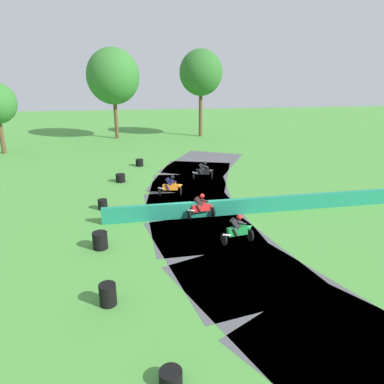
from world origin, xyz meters
The scene contains 15 objects.
ground_plane centered at (0.00, 0.00, 0.00)m, with size 120.00×120.00×0.00m, color #4C933D.
track_asphalt centered at (1.44, 0.06, 0.00)m, with size 11.42×34.97×0.01m.
safety_barrier centered at (5.64, 0.24, 0.45)m, with size 0.30×21.75×0.90m, color #1E8466.
motorcycle_lead_black centered at (1.75, 7.23, 0.66)m, with size 1.71×0.99×1.43m.
motorcycle_chase_orange centered at (-1.05, 3.87, 0.65)m, with size 1.71×0.94×1.43m.
motorcycle_trailing_red centered at (0.30, -0.10, 0.64)m, with size 1.67×0.92×1.43m.
motorcycle_fourth_green centered at (1.50, -3.41, 0.66)m, with size 1.68×0.95×1.43m.
tire_stack_near centered at (-3.08, 12.02, 0.30)m, with size 0.65×0.65×0.60m.
tire_stack_mid_a centered at (-4.53, 7.48, 0.30)m, with size 0.70×0.70×0.60m.
tire_stack_mid_b centered at (-5.36, 2.01, 0.30)m, with size 0.56×0.56×0.60m.
tire_stack_far centered at (-5.04, -3.08, 0.40)m, with size 0.69×0.69×0.80m.
tire_stack_extra_a centered at (-4.37, -7.46, 0.40)m, with size 0.61×0.61×0.80m.
tire_stack_extra_b centered at (-2.48, -11.18, 0.20)m, with size 0.63×0.63×0.40m.
tree_far_left centered at (4.70, 26.05, 7.63)m, with size 5.16×5.16×10.38m.
tree_far_right centered at (-5.69, 26.12, 7.24)m, with size 6.12×6.12×10.48m.
Camera 1 is at (-3.01, -18.53, 7.88)m, focal length 33.41 mm.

